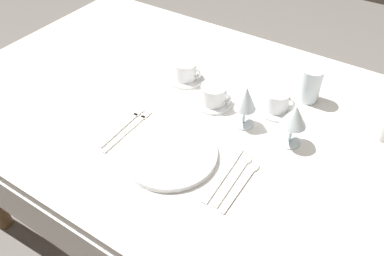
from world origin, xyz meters
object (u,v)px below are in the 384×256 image
object	(u,v)px
wine_glass_left	(294,117)
coffee_cup_far	(214,94)
spoon_dessert	(245,180)
fork_outer	(130,129)
spoon_soup	(238,173)
dinner_plate	(170,154)
coffee_cup_right	(186,70)
wine_glass_centre	(246,100)
dinner_knife	(223,175)
drink_tumbler	(310,86)
fork_inner	(124,125)
coffee_cup_left	(277,100)

from	to	relation	value
wine_glass_left	coffee_cup_far	bearing A→B (deg)	172.77
spoon_dessert	coffee_cup_far	distance (m)	0.35
fork_outer	spoon_soup	world-z (taller)	spoon_soup
dinner_plate	coffee_cup_right	world-z (taller)	coffee_cup_right
spoon_soup	wine_glass_centre	distance (m)	0.23
spoon_soup	coffee_cup_right	distance (m)	0.48
wine_glass_centre	dinner_knife	bearing A→B (deg)	-76.57
spoon_soup	drink_tumbler	size ratio (longest dim) A/B	1.81
fork_outer	spoon_dessert	bearing A→B (deg)	1.13
fork_inner	coffee_cup_far	size ratio (longest dim) A/B	1.94
fork_outer	fork_inner	distance (m)	0.03
drink_tumbler	dinner_plate	bearing A→B (deg)	-116.53
wine_glass_centre	wine_glass_left	world-z (taller)	wine_glass_centre
spoon_soup	spoon_dessert	world-z (taller)	same
wine_glass_centre	drink_tumbler	distance (m)	0.27
coffee_cup_far	coffee_cup_left	bearing A→B (deg)	23.59
coffee_cup_left	wine_glass_centre	bearing A→B (deg)	-116.05
coffee_cup_right	coffee_cup_far	xyz separation A→B (m)	(0.16, -0.07, 0.00)
dinner_knife	spoon_soup	bearing A→B (deg)	43.84
dinner_plate	fork_inner	world-z (taller)	dinner_plate
spoon_dessert	drink_tumbler	world-z (taller)	drink_tumbler
dinner_knife	drink_tumbler	distance (m)	0.47
drink_tumbler	wine_glass_centre	bearing A→B (deg)	-117.96
fork_inner	fork_outer	bearing A→B (deg)	-5.02
coffee_cup_left	spoon_soup	bearing A→B (deg)	-85.07
dinner_knife	coffee_cup_right	distance (m)	0.48
wine_glass_centre	wine_glass_left	xyz separation A→B (m)	(0.16, 0.00, 0.00)
coffee_cup_right	wine_glass_left	size ratio (longest dim) A/B	0.78
wine_glass_centre	spoon_dessert	bearing A→B (deg)	-61.43
dinner_knife	spoon_soup	distance (m)	0.04
fork_outer	wine_glass_left	world-z (taller)	wine_glass_left
coffee_cup_right	fork_inner	bearing A→B (deg)	-94.25
spoon_soup	coffee_cup_left	bearing A→B (deg)	94.93
spoon_soup	coffee_cup_right	size ratio (longest dim) A/B	2.00
spoon_dessert	wine_glass_centre	bearing A→B (deg)	118.57
fork_outer	fork_inner	bearing A→B (deg)	174.98
spoon_dessert	coffee_cup_left	size ratio (longest dim) A/B	1.96
fork_outer	dinner_knife	world-z (taller)	same
spoon_dessert	coffee_cup_right	distance (m)	0.51
coffee_cup_right	drink_tumbler	bearing A→B (deg)	17.42
coffee_cup_left	dinner_knife	bearing A→B (deg)	-90.68
spoon_soup	wine_glass_centre	size ratio (longest dim) A/B	1.53
fork_inner	wine_glass_centre	distance (m)	0.39
spoon_dessert	drink_tumbler	distance (m)	0.45
dinner_knife	drink_tumbler	bearing A→B (deg)	81.30
dinner_knife	wine_glass_centre	size ratio (longest dim) A/B	1.62
spoon_soup	wine_glass_centre	world-z (taller)	wine_glass_centre
dinner_plate	coffee_cup_left	world-z (taller)	coffee_cup_left
coffee_cup_far	drink_tumbler	distance (m)	0.32
fork_outer	fork_inner	size ratio (longest dim) A/B	1.06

